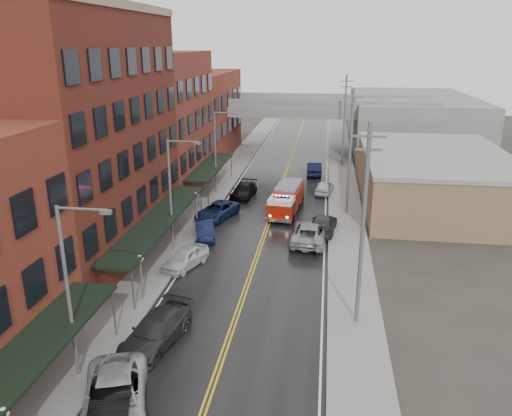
{
  "coord_description": "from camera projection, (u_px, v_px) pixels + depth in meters",
  "views": [
    {
      "loc": [
        4.96,
        -11.59,
        15.89
      ],
      "look_at": [
        -0.5,
        26.78,
        3.0
      ],
      "focal_mm": 35.0,
      "sensor_mm": 36.0,
      "label": 1
    }
  ],
  "objects": [
    {
      "name": "utility_pole_1",
      "position": [
        350.0,
        151.0,
        46.49
      ],
      "size": [
        1.8,
        0.24,
        12.0
      ],
      "color": "#59595B",
      "rests_on": "ground"
    },
    {
      "name": "overpass",
      "position": [
        293.0,
        114.0,
        72.92
      ],
      "size": [
        40.0,
        10.0,
        7.5
      ],
      "color": "slate",
      "rests_on": "ground"
    },
    {
      "name": "fire_truck",
      "position": [
        286.0,
        199.0,
        48.4
      ],
      "size": [
        3.59,
        7.57,
        2.69
      ],
      "rotation": [
        0.0,
        0.0,
        -0.11
      ],
      "color": "#901506",
      "rests_on": "ground"
    },
    {
      "name": "awning_1",
      "position": [
        159.0,
        219.0,
        38.23
      ],
      "size": [
        2.6,
        18.0,
        3.09
      ],
      "color": "black",
      "rests_on": "ground"
    },
    {
      "name": "parked_car_left_5",
      "position": [
        205.0,
        230.0,
        42.56
      ],
      "size": [
        2.73,
        4.59,
        1.43
      ],
      "primitive_type": "imported",
      "rotation": [
        0.0,
        0.0,
        0.3
      ],
      "color": "black",
      "rests_on": "ground"
    },
    {
      "name": "parked_car_left_2",
      "position": [
        115.0,
        397.0,
        22.27
      ],
      "size": [
        4.62,
        6.62,
        1.68
      ],
      "primitive_type": "imported",
      "rotation": [
        0.0,
        0.0,
        0.33
      ],
      "color": "#A7AAAF",
      "rests_on": "ground"
    },
    {
      "name": "parked_car_right_2",
      "position": [
        325.0,
        187.0,
        54.93
      ],
      "size": [
        2.33,
        4.44,
        1.44
      ],
      "primitive_type": "imported",
      "rotation": [
        0.0,
        0.0,
        2.99
      ],
      "color": "silver",
      "rests_on": "ground"
    },
    {
      "name": "parked_car_left_4",
      "position": [
        185.0,
        258.0,
        36.91
      ],
      "size": [
        3.17,
        4.76,
        1.51
      ],
      "primitive_type": "imported",
      "rotation": [
        0.0,
        0.0,
        -0.35
      ],
      "color": "silver",
      "rests_on": "ground"
    },
    {
      "name": "awning_2",
      "position": [
        211.0,
        166.0,
        54.67
      ],
      "size": [
        2.6,
        13.0,
        3.09
      ],
      "color": "black",
      "rests_on": "ground"
    },
    {
      "name": "globe_lamp_1",
      "position": [
        140.0,
        267.0,
        31.72
      ],
      "size": [
        0.44,
        0.44,
        3.12
      ],
      "color": "#59595B",
      "rests_on": "ground"
    },
    {
      "name": "utility_pole_2",
      "position": [
        344.0,
        119.0,
        65.28
      ],
      "size": [
        1.8,
        0.24,
        12.0
      ],
      "color": "#59595B",
      "rests_on": "ground"
    },
    {
      "name": "parked_car_right_0",
      "position": [
        310.0,
        233.0,
        41.48
      ],
      "size": [
        3.19,
        6.22,
        1.68
      ],
      "primitive_type": "imported",
      "rotation": [
        0.0,
        0.0,
        3.07
      ],
      "color": "gray",
      "rests_on": "ground"
    },
    {
      "name": "road",
      "position": [
        267.0,
        229.0,
        44.74
      ],
      "size": [
        11.0,
        160.0,
        0.02
      ],
      "primitive_type": "cube",
      "color": "black",
      "rests_on": "ground"
    },
    {
      "name": "curb_right",
      "position": [
        330.0,
        231.0,
        43.96
      ],
      "size": [
        0.3,
        160.0,
        0.15
      ],
      "primitive_type": "cube",
      "color": "gray",
      "rests_on": "ground"
    },
    {
      "name": "awning_0",
      "position": [
        8.0,
        375.0,
        20.38
      ],
      "size": [
        2.6,
        16.0,
        3.09
      ],
      "color": "black",
      "rests_on": "ground"
    },
    {
      "name": "brick_building_b",
      "position": [
        79.0,
        140.0,
        37.11
      ],
      "size": [
        9.0,
        20.0,
        18.0
      ],
      "primitive_type": "cube",
      "color": "#532016",
      "rests_on": "ground"
    },
    {
      "name": "sidewalk_left",
      "position": [
        188.0,
        224.0,
        45.7
      ],
      "size": [
        3.0,
        160.0,
        0.15
      ],
      "primitive_type": "cube",
      "color": "slate",
      "rests_on": "ground"
    },
    {
      "name": "right_far_block",
      "position": [
        410.0,
        122.0,
        78.65
      ],
      "size": [
        18.0,
        30.0,
        8.0
      ],
      "primitive_type": "cube",
      "color": "slate",
      "rests_on": "ground"
    },
    {
      "name": "sidewalk_right",
      "position": [
        349.0,
        232.0,
        43.74
      ],
      "size": [
        3.0,
        160.0,
        0.15
      ],
      "primitive_type": "cube",
      "color": "slate",
      "rests_on": "ground"
    },
    {
      "name": "parked_car_left_6",
      "position": [
        217.0,
        211.0,
        47.19
      ],
      "size": [
        4.05,
        5.9,
        1.5
      ],
      "primitive_type": "imported",
      "rotation": [
        0.0,
        0.0,
        -0.32
      ],
      "color": "#112142",
      "rests_on": "ground"
    },
    {
      "name": "parked_car_right_1",
      "position": [
        323.0,
        224.0,
        43.64
      ],
      "size": [
        2.75,
        5.51,
        1.54
      ],
      "primitive_type": "imported",
      "rotation": [
        0.0,
        0.0,
        3.03
      ],
      "color": "#27282A",
      "rests_on": "ground"
    },
    {
      "name": "curb_left",
      "position": [
        205.0,
        225.0,
        45.48
      ],
      "size": [
        0.3,
        160.0,
        0.15
      ],
      "primitive_type": "cube",
      "color": "gray",
      "rests_on": "ground"
    },
    {
      "name": "parked_car_left_1",
      "position": [
        111.0,
        416.0,
        21.21
      ],
      "size": [
        2.92,
        5.09,
        1.59
      ],
      "primitive_type": "imported",
      "rotation": [
        0.0,
        0.0,
        0.27
      ],
      "color": "black",
      "rests_on": "ground"
    },
    {
      "name": "parked_car_left_7",
      "position": [
        244.0,
        191.0,
        53.63
      ],
      "size": [
        2.59,
        5.29,
        1.48
      ],
      "primitive_type": "imported",
      "rotation": [
        0.0,
        0.0,
        -0.1
      ],
      "color": "black",
      "rests_on": "ground"
    },
    {
      "name": "tan_building",
      "position": [
        433.0,
        180.0,
        51.21
      ],
      "size": [
        14.0,
        22.0,
        5.0
      ],
      "primitive_type": "cube",
      "color": "#90734D",
      "rests_on": "ground"
    },
    {
      "name": "brick_building_c",
      "position": [
        157.0,
        124.0,
        54.02
      ],
      "size": [
        9.0,
        15.0,
        15.0
      ],
      "primitive_type": "cube",
      "color": "maroon",
      "rests_on": "ground"
    },
    {
      "name": "utility_pole_0",
      "position": [
        363.0,
        224.0,
        27.7
      ],
      "size": [
        1.8,
        0.24,
        12.0
      ],
      "color": "#59595B",
      "rests_on": "ground"
    },
    {
      "name": "street_lamp_0",
      "position": [
        72.0,
        283.0,
        23.32
      ],
      "size": [
        2.64,
        0.22,
        9.0
      ],
      "color": "#59595B",
      "rests_on": "ground"
    },
    {
      "name": "parked_car_left_3",
      "position": [
        156.0,
        331.0,
        27.44
      ],
      "size": [
        3.35,
        5.93,
        1.62
      ],
      "primitive_type": "imported",
      "rotation": [
        0.0,
        0.0,
        -0.2
      ],
      "color": "#27272A",
      "rests_on": "ground"
    },
    {
      "name": "street_lamp_2",
      "position": [
        218.0,
        148.0,
        53.38
      ],
      "size": [
        2.64,
        0.22,
        9.0
      ],
      "color": "#59595B",
      "rests_on": "ground"
    },
    {
      "name": "parked_car_right_3",
      "position": [
        314.0,
        169.0,
        62.63
      ],
      "size": [
        2.04,
        5.17,
        1.68
      ],
      "primitive_type": "imported",
      "rotation": [
        0.0,
        0.0,
        3.19
      ],
      "color": "black",
      "rests_on": "ground"
    },
    {
      "name": "street_lamp_1",
      "position": [
        173.0,
        189.0,
        38.35
      ],
      "size": [
        2.64,
        0.22,
        9.0
      ],
      "color": "#59595B",
      "rests_on": "ground"
    },
    {
      "name": "brick_building_far",
      "position": [
        198.0,
        116.0,
        70.93
      ],
      "size": [
        9.0,
        20.0,
        12.0
      ],
      "primitive_type": "cube",
      "color": "brown",
      "rests_on": "ground"
    },
    {
      "name": "globe_lamp_2",
      "position": [
        196.0,
        201.0,
        44.87
      ],
      "size": [
        0.44,
        0.44,
        3.12
      ],
      "color": "#59595B",
      "rests_on": "ground"
    }
  ]
}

